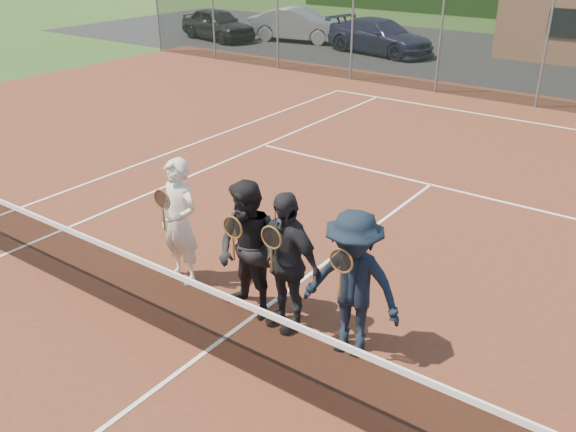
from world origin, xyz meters
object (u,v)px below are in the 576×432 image
player_c (285,261)px  player_d (352,285)px  car_b (299,25)px  car_c (380,36)px  car_a (217,24)px  tennis_net (203,315)px  player_a (179,222)px  player_b (248,251)px

player_c → player_d: same height
car_b → car_c: car_b is taller
car_b → car_c: bearing=-107.7°
car_a → player_c: player_c is taller
tennis_net → player_d: bearing=37.3°
car_a → player_a: bearing=-126.7°
car_a → player_d: bearing=-121.6°
car_b → player_b: (11.70, -17.87, 0.21)m
car_b → player_a: bearing=-160.5°
car_a → player_c: size_ratio=2.22×
car_c → player_b: size_ratio=2.57×
tennis_net → player_d: player_d is taller
player_a → player_b: size_ratio=1.00×
car_b → player_a: player_a is taller
player_a → tennis_net: bearing=-37.1°
car_c → tennis_net: 19.78m
tennis_net → player_b: 1.04m
tennis_net → player_d: size_ratio=6.49×
player_a → player_c: same height
car_b → tennis_net: 22.23m
player_c → player_d: bearing=0.3°
car_c → player_d: size_ratio=2.57×
car_c → car_b: bearing=94.2°
car_c → car_a: bearing=110.5°
player_a → car_c: bearing=109.5°
player_b → player_c: same height
car_b → player_c: player_c is taller
player_c → player_a: bearing=179.2°
car_a → tennis_net: size_ratio=0.34×
player_b → player_c: 0.53m
car_a → tennis_net: (15.03, -17.06, -0.14)m
player_b → player_d: same height
car_c → player_a: bearing=-149.5°
player_c → car_c: bearing=114.6°
car_a → player_b: (14.92, -16.09, 0.24)m
car_c → player_a: player_a is taller
player_d → car_b: bearing=126.5°
player_b → car_a: bearing=132.8°
player_b → player_c: (0.52, 0.06, 0.00)m
car_b → player_c: bearing=-156.4°
player_b → player_d: (1.45, 0.06, -0.00)m
player_a → player_b: same height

